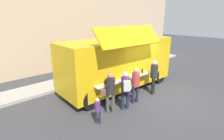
% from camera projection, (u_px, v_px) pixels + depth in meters
% --- Properties ---
extents(ground_plane, '(60.00, 60.00, 0.00)m').
position_uv_depth(ground_plane, '(162.00, 99.00, 8.54)').
color(ground_plane, '#38383D').
extents(curb_strip, '(28.00, 1.60, 0.15)m').
position_uv_depth(curb_strip, '(27.00, 92.00, 9.11)').
color(curb_strip, '#9E998E').
rests_on(curb_strip, ground).
extents(building_behind, '(32.00, 2.40, 7.76)m').
position_uv_depth(building_behind, '(15.00, 16.00, 11.40)').
color(building_behind, tan).
rests_on(building_behind, ground).
extents(food_truck_main, '(6.42, 3.17, 3.45)m').
position_uv_depth(food_truck_main, '(118.00, 62.00, 9.47)').
color(food_truck_main, gold).
rests_on(food_truck_main, ground).
extents(trash_bin, '(0.60, 0.60, 1.00)m').
position_uv_depth(trash_bin, '(129.00, 61.00, 13.70)').
color(trash_bin, '#2D5D38').
rests_on(trash_bin, ground).
extents(customer_front_ordering, '(0.34, 0.34, 1.68)m').
position_uv_depth(customer_front_ordering, '(136.00, 82.00, 7.94)').
color(customer_front_ordering, '#1E223A').
rests_on(customer_front_ordering, ground).
extents(customer_mid_with_backpack, '(0.49, 0.55, 1.70)m').
position_uv_depth(customer_mid_with_backpack, '(125.00, 87.00, 7.30)').
color(customer_mid_with_backpack, '#1D253A').
rests_on(customer_mid_with_backpack, ground).
extents(customer_rear_waiting, '(0.51, 0.48, 1.73)m').
position_uv_depth(customer_rear_waiting, '(110.00, 90.00, 7.08)').
color(customer_rear_waiting, '#474843').
rests_on(customer_rear_waiting, ground).
extents(customer_extra_browsing, '(0.36, 0.36, 1.77)m').
position_uv_depth(customer_extra_browsing, '(154.00, 74.00, 8.90)').
color(customer_extra_browsing, black).
rests_on(customer_extra_browsing, ground).
extents(child_near_queue, '(0.21, 0.21, 1.04)m').
position_uv_depth(child_near_queue, '(98.00, 108.00, 6.43)').
color(child_near_queue, '#1F233B').
rests_on(child_near_queue, ground).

